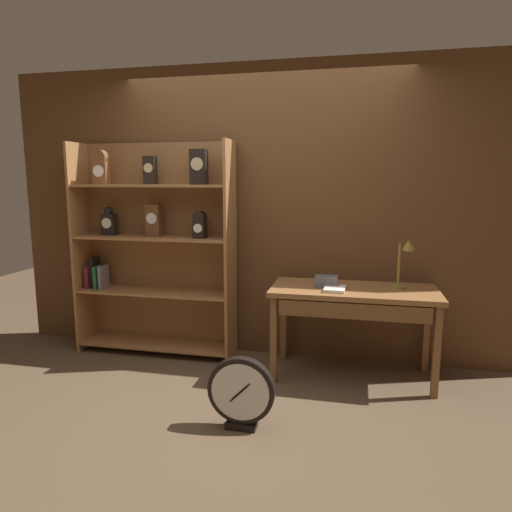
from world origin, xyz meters
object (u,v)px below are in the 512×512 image
Objects in this scene: workbench at (354,300)px; toolbox_small at (326,281)px; round_clock_large at (241,392)px; bookshelf at (153,248)px; desk_lamp at (404,259)px; open_repair_manual at (335,289)px.

toolbox_small is at bearing 175.76° from workbench.
workbench is at bearing 53.92° from round_clock_large.
bookshelf reaches higher than round_clock_large.
toolbox_small is (1.59, -0.20, -0.20)m from bookshelf.
toolbox_small is 0.38× the size of round_clock_large.
desk_lamp reaches higher than workbench.
round_clock_large is at bearing -119.89° from open_repair_manual.
open_repair_manual is at bearing -10.28° from bookshelf.
open_repair_manual is (1.66, -0.30, -0.23)m from bookshelf.
bookshelf is 4.72× the size of desk_lamp.
workbench is 7.19× the size of toolbox_small.
toolbox_small reaches higher than open_repair_manual.
open_repair_manual is (0.07, -0.10, -0.03)m from toolbox_small.
round_clock_large is at bearing -115.90° from toolbox_small.
workbench reaches higher than round_clock_large.
bookshelf is 1.61m from toolbox_small.
desk_lamp is at bearing 12.36° from workbench.
desk_lamp is at bearing 6.33° from toolbox_small.
desk_lamp is (2.18, -0.14, 0.00)m from bookshelf.
bookshelf reaches higher than toolbox_small.
workbench is 5.96× the size of open_repair_manual.
bookshelf is 1.78m from round_clock_large.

